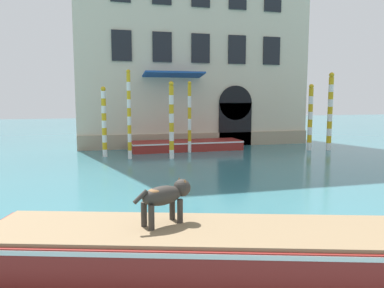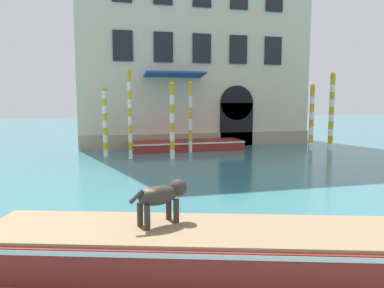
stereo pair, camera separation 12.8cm
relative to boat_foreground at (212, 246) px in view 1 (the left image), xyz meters
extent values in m
cube|color=tan|center=(4.47, 16.21, 0.05)|extent=(14.78, 0.16, 0.86)
cube|color=black|center=(6.77, 16.20, 0.98)|extent=(2.17, 0.14, 2.72)
cylinder|color=black|center=(6.77, 16.20, 2.34)|extent=(2.17, 0.14, 2.17)
cube|color=black|center=(-0.26, 16.22, 5.64)|extent=(1.15, 0.10, 1.74)
cube|color=black|center=(2.10, 16.22, 5.64)|extent=(1.15, 0.10, 1.74)
cube|color=black|center=(4.47, 16.22, 5.64)|extent=(1.15, 0.10, 1.74)
cube|color=black|center=(6.83, 16.22, 5.64)|extent=(1.15, 0.10, 1.74)
cube|color=black|center=(9.20, 16.22, 5.64)|extent=(1.15, 0.10, 1.74)
cube|color=#1E4C99|center=(2.66, 15.56, 4.02)|extent=(3.52, 1.40, 0.29)
cube|color=maroon|center=(0.00, 0.00, -0.05)|extent=(8.40, 4.24, 0.65)
cube|color=white|center=(0.00, 0.00, 0.21)|extent=(8.43, 4.28, 0.08)
cube|color=#8C7251|center=(0.00, 0.00, 0.30)|extent=(8.12, 4.02, 0.06)
cylinder|color=#332D28|center=(-0.58, 0.66, 0.55)|extent=(0.11, 0.11, 0.44)
cylinder|color=#332D28|center=(-0.48, 0.43, 0.55)|extent=(0.11, 0.11, 0.44)
cylinder|color=#332D28|center=(-1.15, 0.41, 0.55)|extent=(0.11, 0.11, 0.44)
cylinder|color=#332D28|center=(-1.05, 0.18, 0.55)|extent=(0.11, 0.11, 0.44)
ellipsoid|color=#332D28|center=(-0.82, 0.42, 0.87)|extent=(0.89, 0.65, 0.35)
ellipsoid|color=brown|center=(-0.93, 0.37, 0.97)|extent=(0.43, 0.37, 0.12)
sphere|color=#332D28|center=(-0.40, 0.60, 0.95)|extent=(0.33, 0.33, 0.33)
cone|color=brown|center=(-0.44, 0.69, 1.07)|extent=(0.10, 0.10, 0.13)
cone|color=brown|center=(-0.37, 0.52, 1.07)|extent=(0.10, 0.10, 0.13)
cylinder|color=#332D28|center=(-1.23, 0.24, 0.92)|extent=(0.30, 0.19, 0.23)
cube|color=maroon|center=(3.25, 14.91, -0.10)|extent=(6.44, 1.93, 0.55)
cube|color=white|center=(3.25, 14.91, 0.11)|extent=(6.47, 1.96, 0.08)
cube|color=#9EA3A8|center=(3.25, 14.91, -0.13)|extent=(3.55, 1.43, 0.49)
cylinder|color=white|center=(3.19, 13.96, -0.07)|extent=(0.19, 0.19, 0.63)
cylinder|color=gold|center=(3.19, 13.96, 0.56)|extent=(0.19, 0.19, 0.63)
cylinder|color=white|center=(3.19, 13.96, 1.19)|extent=(0.19, 0.19, 0.63)
cylinder|color=gold|center=(3.19, 13.96, 1.81)|extent=(0.19, 0.19, 0.63)
cylinder|color=white|center=(3.19, 13.96, 2.44)|extent=(0.19, 0.19, 0.63)
cylinder|color=gold|center=(3.19, 13.96, 3.06)|extent=(0.19, 0.19, 0.63)
sphere|color=gold|center=(3.19, 13.96, 3.46)|extent=(0.20, 0.20, 0.20)
cylinder|color=white|center=(-1.44, 13.57, -0.19)|extent=(0.24, 0.24, 0.37)
cylinder|color=gold|center=(-1.44, 13.57, 0.18)|extent=(0.24, 0.24, 0.37)
cylinder|color=white|center=(-1.44, 13.57, 0.56)|extent=(0.24, 0.24, 0.37)
cylinder|color=gold|center=(-1.44, 13.57, 0.93)|extent=(0.24, 0.24, 0.37)
cylinder|color=white|center=(-1.44, 13.57, 1.31)|extent=(0.24, 0.24, 0.37)
cylinder|color=gold|center=(-1.44, 13.57, 1.68)|extent=(0.24, 0.24, 0.37)
cylinder|color=white|center=(-1.44, 13.57, 2.06)|extent=(0.24, 0.24, 0.37)
cylinder|color=gold|center=(-1.44, 13.57, 2.43)|extent=(0.24, 0.24, 0.37)
cylinder|color=white|center=(-1.44, 13.57, 2.81)|extent=(0.24, 0.24, 0.37)
sphere|color=gold|center=(-1.44, 13.57, 3.10)|extent=(0.25, 0.25, 0.25)
cylinder|color=white|center=(1.77, 12.04, -0.15)|extent=(0.23, 0.23, 0.45)
cylinder|color=gold|center=(1.77, 12.04, 0.30)|extent=(0.23, 0.23, 0.45)
cylinder|color=white|center=(1.77, 12.04, 0.75)|extent=(0.23, 0.23, 0.45)
cylinder|color=gold|center=(1.77, 12.04, 1.20)|extent=(0.23, 0.23, 0.45)
cylinder|color=white|center=(1.77, 12.04, 1.65)|extent=(0.23, 0.23, 0.45)
cylinder|color=gold|center=(1.77, 12.04, 2.10)|extent=(0.23, 0.23, 0.45)
cylinder|color=white|center=(1.77, 12.04, 2.55)|extent=(0.23, 0.23, 0.45)
cylinder|color=gold|center=(1.77, 12.04, 3.00)|extent=(0.23, 0.23, 0.45)
sphere|color=gold|center=(1.77, 12.04, 3.33)|extent=(0.24, 0.24, 0.24)
cylinder|color=white|center=(10.18, 13.09, -0.15)|extent=(0.26, 0.26, 0.45)
cylinder|color=gold|center=(10.18, 13.09, 0.29)|extent=(0.26, 0.26, 0.45)
cylinder|color=white|center=(10.18, 13.09, 0.74)|extent=(0.26, 0.26, 0.45)
cylinder|color=gold|center=(10.18, 13.09, 1.18)|extent=(0.26, 0.26, 0.45)
cylinder|color=white|center=(10.18, 13.09, 1.63)|extent=(0.26, 0.26, 0.45)
cylinder|color=gold|center=(10.18, 13.09, 2.08)|extent=(0.26, 0.26, 0.45)
cylinder|color=white|center=(10.18, 13.09, 2.52)|extent=(0.26, 0.26, 0.45)
cylinder|color=gold|center=(10.18, 13.09, 2.97)|extent=(0.26, 0.26, 0.45)
sphere|color=gold|center=(10.18, 13.09, 3.31)|extent=(0.27, 0.27, 0.27)
cylinder|color=white|center=(-0.25, 12.54, -0.17)|extent=(0.19, 0.19, 0.42)
cylinder|color=gold|center=(-0.25, 12.54, 0.25)|extent=(0.19, 0.19, 0.42)
cylinder|color=white|center=(-0.25, 12.54, 0.68)|extent=(0.19, 0.19, 0.42)
cylinder|color=gold|center=(-0.25, 12.54, 1.10)|extent=(0.19, 0.19, 0.42)
cylinder|color=white|center=(-0.25, 12.54, 1.52)|extent=(0.19, 0.19, 0.42)
cylinder|color=gold|center=(-0.25, 12.54, 1.94)|extent=(0.19, 0.19, 0.42)
cylinder|color=white|center=(-0.25, 12.54, 2.36)|extent=(0.19, 0.19, 0.42)
cylinder|color=gold|center=(-0.25, 12.54, 2.78)|extent=(0.19, 0.19, 0.42)
cylinder|color=white|center=(-0.25, 12.54, 3.21)|extent=(0.19, 0.19, 0.42)
cylinder|color=gold|center=(-0.25, 12.54, 3.63)|extent=(0.19, 0.19, 0.42)
sphere|color=gold|center=(-0.25, 12.54, 3.92)|extent=(0.20, 0.20, 0.20)
cylinder|color=white|center=(11.25, 12.75, -0.17)|extent=(0.28, 0.28, 0.42)
cylinder|color=gold|center=(11.25, 12.75, 0.25)|extent=(0.28, 0.28, 0.42)
cylinder|color=white|center=(11.25, 12.75, 0.67)|extent=(0.28, 0.28, 0.42)
cylinder|color=gold|center=(11.25, 12.75, 1.09)|extent=(0.28, 0.28, 0.42)
cylinder|color=white|center=(11.25, 12.75, 1.51)|extent=(0.28, 0.28, 0.42)
cylinder|color=gold|center=(11.25, 12.75, 1.93)|extent=(0.28, 0.28, 0.42)
cylinder|color=white|center=(11.25, 12.75, 2.35)|extent=(0.28, 0.28, 0.42)
cylinder|color=gold|center=(11.25, 12.75, 2.77)|extent=(0.28, 0.28, 0.42)
cylinder|color=white|center=(11.25, 12.75, 3.19)|extent=(0.28, 0.28, 0.42)
cylinder|color=gold|center=(11.25, 12.75, 3.61)|extent=(0.28, 0.28, 0.42)
sphere|color=gold|center=(11.25, 12.75, 3.95)|extent=(0.29, 0.29, 0.29)
camera|label=1|loc=(-1.98, -6.09, 2.62)|focal=35.00mm
camera|label=2|loc=(-1.86, -6.12, 2.62)|focal=35.00mm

